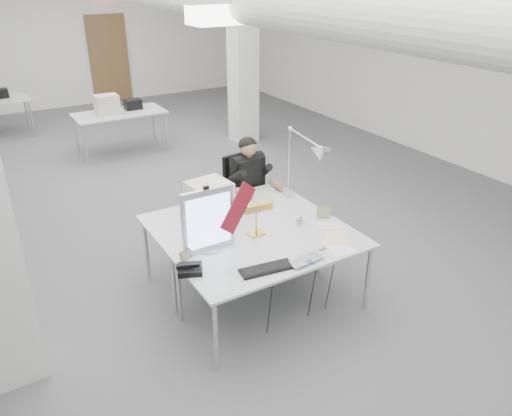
{
  "coord_description": "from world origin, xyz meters",
  "views": [
    {
      "loc": [
        -2.23,
        -5.86,
        3.15
      ],
      "look_at": [
        0.08,
        -2.0,
        0.95
      ],
      "focal_mm": 35.0,
      "sensor_mm": 36.0,
      "label": 1
    }
  ],
  "objects": [
    {
      "name": "desk_phone",
      "position": [
        -0.85,
        -2.44,
        0.78
      ],
      "size": [
        0.27,
        0.26,
        0.05
      ],
      "primitive_type": "cube",
      "rotation": [
        0.0,
        0.0,
        -0.41
      ],
      "color": "black",
      "rests_on": "desk_main"
    },
    {
      "name": "paper_stack_a",
      "position": [
        0.52,
        -2.77,
        0.76
      ],
      "size": [
        0.23,
        0.32,
        0.01
      ],
      "primitive_type": "cube",
      "rotation": [
        0.0,
        0.0,
        -0.05
      ],
      "color": "white",
      "rests_on": "desk_main"
    },
    {
      "name": "architect_lamp",
      "position": [
        0.78,
        -1.81,
        1.24
      ],
      "size": [
        0.4,
        0.79,
        0.97
      ],
      "primitive_type": null,
      "rotation": [
        0.0,
        0.0,
        -0.19
      ],
      "color": "silver",
      "rests_on": "desk_second"
    },
    {
      "name": "beige_monitor",
      "position": [
        -0.21,
        -1.55,
        0.94
      ],
      "size": [
        0.43,
        0.42,
        0.38
      ],
      "primitive_type": "cube",
      "rotation": [
        0.0,
        0.0,
        0.1
      ],
      "color": "beige",
      "rests_on": "desk_second"
    },
    {
      "name": "paper_stack_c",
      "position": [
        0.72,
        -2.39,
        0.76
      ],
      "size": [
        0.27,
        0.25,
        0.01
      ],
      "primitive_type": "cube",
      "rotation": [
        0.0,
        0.0,
        -0.53
      ],
      "color": "silver",
      "rests_on": "desk_main"
    },
    {
      "name": "desk_second",
      "position": [
        0.0,
        -1.6,
        0.74
      ],
      "size": [
        1.8,
        0.9,
        0.02
      ],
      "primitive_type": "cube",
      "color": "silver",
      "rests_on": "room_shell"
    },
    {
      "name": "laptop",
      "position": [
        0.11,
        -2.87,
        0.77
      ],
      "size": [
        0.37,
        0.26,
        0.03
      ],
      "primitive_type": "imported",
      "rotation": [
        0.0,
        0.0,
        0.1
      ],
      "color": "#B6B7BB",
      "rests_on": "desk_main"
    },
    {
      "name": "room_shell",
      "position": [
        0.04,
        0.13,
        1.69
      ],
      "size": [
        10.04,
        14.04,
        3.24
      ],
      "color": "#555557",
      "rests_on": "ground"
    },
    {
      "name": "pennant",
      "position": [
        -0.24,
        -2.22,
        1.13
      ],
      "size": [
        0.45,
        0.13,
        0.5
      ],
      "primitive_type": "cube",
      "rotation": [
        0.0,
        -0.87,
        0.26
      ],
      "color": "maroon",
      "rests_on": "monitor"
    },
    {
      "name": "bg_desk_a",
      "position": [
        0.2,
        3.0,
        0.74
      ],
      "size": [
        1.6,
        0.8,
        0.02
      ],
      "primitive_type": "cube",
      "color": "silver",
      "rests_on": "room_shell"
    },
    {
      "name": "desk_main",
      "position": [
        0.0,
        -2.5,
        0.74
      ],
      "size": [
        1.8,
        0.9,
        0.02
      ],
      "primitive_type": "cube",
      "color": "silver",
      "rests_on": "room_shell"
    },
    {
      "name": "paper_stack_b",
      "position": [
        0.62,
        -2.62,
        0.76
      ],
      "size": [
        0.3,
        0.34,
        0.01
      ],
      "primitive_type": "cube",
      "rotation": [
        0.0,
        0.0,
        -0.44
      ],
      "color": "#F7D993",
      "rests_on": "desk_main"
    },
    {
      "name": "picture_frame_left",
      "position": [
        -0.79,
        -2.23,
        0.8
      ],
      "size": [
        0.13,
        0.07,
        0.1
      ],
      "primitive_type": "cube",
      "rotation": [
        -0.21,
        0.0,
        0.32
      ],
      "color": "#AD854A",
      "rests_on": "desk_main"
    },
    {
      "name": "mouse",
      "position": [
        0.37,
        -2.72,
        0.77
      ],
      "size": [
        0.09,
        0.07,
        0.03
      ],
      "primitive_type": "ellipsoid",
      "rotation": [
        0.0,
        0.0,
        0.15
      ],
      "color": "#BABABF",
      "rests_on": "desk_main"
    },
    {
      "name": "picture_frame_right",
      "position": [
        0.79,
        -2.21,
        0.81
      ],
      "size": [
        0.15,
        0.11,
        0.12
      ],
      "primitive_type": "cube",
      "rotation": [
        -0.21,
        0.0,
        -0.5
      ],
      "color": "tan",
      "rests_on": "desk_main"
    },
    {
      "name": "desk_clock",
      "position": [
        0.48,
        -2.2,
        0.81
      ],
      "size": [
        0.09,
        0.06,
        0.09
      ],
      "primitive_type": "cylinder",
      "rotation": [
        1.57,
        0.0,
        0.4
      ],
      "color": "#B9B9BF",
      "rests_on": "desk_main"
    },
    {
      "name": "office_chair",
      "position": [
        0.57,
        -0.97,
        0.5
      ],
      "size": [
        0.55,
        0.55,
        1.0
      ],
      "primitive_type": null,
      "rotation": [
        0.0,
        0.0,
        0.12
      ],
      "color": "black",
      "rests_on": "room_shell"
    },
    {
      "name": "seated_person",
      "position": [
        0.57,
        -1.02,
        0.9
      ],
      "size": [
        0.6,
        0.71,
        0.98
      ],
      "primitive_type": null,
      "rotation": [
        0.0,
        0.0,
        0.12
      ],
      "color": "black",
      "rests_on": "office_chair"
    },
    {
      "name": "keyboard",
      "position": [
        -0.26,
        -2.76,
        0.77
      ],
      "size": [
        0.5,
        0.23,
        0.02
      ],
      "primitive_type": "cube",
      "rotation": [
        0.0,
        0.0,
        -0.14
      ],
      "color": "black",
      "rests_on": "desk_main"
    },
    {
      "name": "monitor",
      "position": [
        -0.54,
        -2.18,
        1.06
      ],
      "size": [
        0.5,
        0.06,
        0.62
      ],
      "primitive_type": "cube",
      "rotation": [
        0.0,
        0.0,
        -0.01
      ],
      "color": "silver",
      "rests_on": "desk_main"
    },
    {
      "name": "bankers_lamp",
      "position": [
        -0.01,
        -2.16,
        0.91
      ],
      "size": [
        0.28,
        0.13,
        0.31
      ],
      "primitive_type": null,
      "rotation": [
        0.0,
        0.0,
        -0.07
      ],
      "color": "gold",
      "rests_on": "desk_main"
    }
  ]
}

